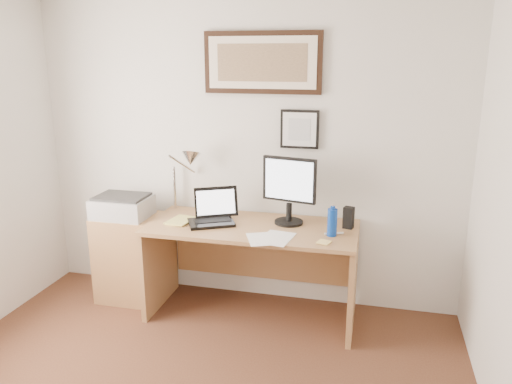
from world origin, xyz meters
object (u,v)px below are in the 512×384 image
(printer, at_px, (122,206))
(desk, at_px, (254,250))
(water_bottle, at_px, (332,222))
(side_cabinet, at_px, (130,257))
(lcd_monitor, at_px, (289,187))
(laptop, at_px, (213,215))
(book, at_px, (171,219))

(printer, bearing_deg, desk, 2.93)
(water_bottle, xyz_separation_m, desk, (-0.61, 0.16, -0.34))
(side_cabinet, xyz_separation_m, lcd_monitor, (1.34, 0.06, 0.68))
(water_bottle, bearing_deg, laptop, 174.77)
(book, height_order, printer, printer)
(book, xyz_separation_m, printer, (-0.45, 0.06, 0.06))
(printer, bearing_deg, lcd_monitor, 3.59)
(desk, bearing_deg, laptop, -166.37)
(lcd_monitor, bearing_deg, side_cabinet, -177.23)
(lcd_monitor, bearing_deg, desk, -173.68)
(side_cabinet, bearing_deg, laptop, -3.04)
(lcd_monitor, bearing_deg, book, -171.10)
(laptop, distance_m, printer, 0.78)
(side_cabinet, relative_size, desk, 0.46)
(side_cabinet, distance_m, water_bottle, 1.76)
(side_cabinet, height_order, water_bottle, water_bottle)
(side_cabinet, relative_size, book, 3.17)
(desk, height_order, printer, printer)
(desk, xyz_separation_m, laptop, (-0.31, -0.08, 0.29))
(side_cabinet, xyz_separation_m, laptop, (0.76, -0.04, 0.44))
(laptop, xyz_separation_m, lcd_monitor, (0.58, 0.10, 0.23))
(book, xyz_separation_m, desk, (0.64, 0.11, -0.24))
(laptop, bearing_deg, book, -173.56)
(laptop, bearing_deg, lcd_monitor, 10.31)
(book, height_order, desk, book)
(lcd_monitor, xyz_separation_m, printer, (-1.36, -0.09, -0.22))
(desk, distance_m, printer, 1.14)
(water_bottle, relative_size, book, 0.87)
(desk, bearing_deg, water_bottle, -14.62)
(book, distance_m, desk, 0.70)
(water_bottle, xyz_separation_m, book, (-1.26, 0.05, -0.09))
(book, bearing_deg, desk, 9.96)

